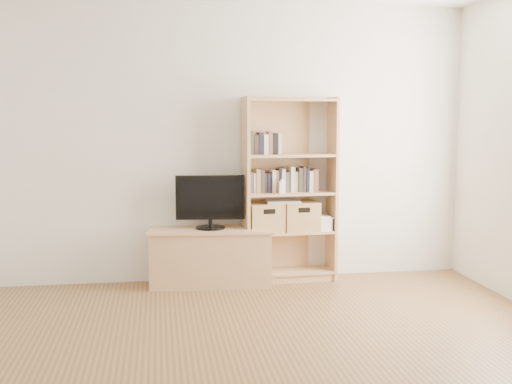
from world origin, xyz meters
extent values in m
cube|color=silver|center=(0.00, 2.50, 1.30)|extent=(4.50, 0.02, 2.60)
cube|color=tan|center=(-0.24, 2.29, 0.25)|extent=(1.13, 0.50, 0.50)
cube|color=tan|center=(0.52, 2.35, 0.87)|extent=(0.88, 0.35, 1.74)
cube|color=black|center=(-0.24, 2.29, 0.77)|extent=(0.63, 0.09, 0.49)
cube|color=#4F4744|center=(0.52, 2.36, 0.96)|extent=(0.87, 0.20, 0.23)
cube|color=#4F4744|center=(0.32, 2.35, 1.30)|extent=(0.37, 0.16, 0.19)
cube|color=white|center=(0.43, 2.24, 0.90)|extent=(0.06, 0.04, 0.11)
cube|color=#A37E49|center=(0.29, 2.33, 0.62)|extent=(0.35, 0.30, 0.27)
cube|color=#A37E49|center=(0.62, 2.35, 0.62)|extent=(0.34, 0.29, 0.27)
cube|color=silver|center=(0.45, 2.34, 0.76)|extent=(0.32, 0.24, 0.02)
cube|color=silver|center=(0.82, 2.36, 0.54)|extent=(0.18, 0.26, 0.12)
camera|label=1|loc=(-0.71, -3.52, 1.58)|focal=45.00mm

